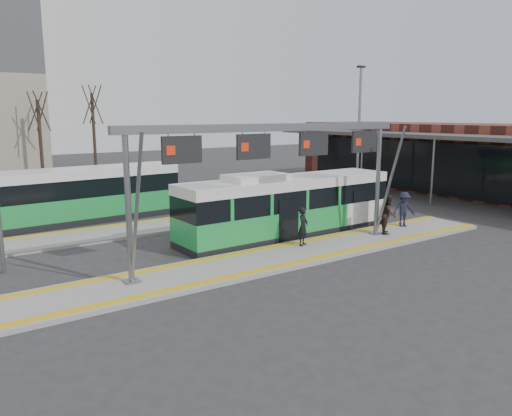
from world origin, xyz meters
The scene contains 15 objects.
ground centered at (0.00, 0.00, 0.00)m, with size 120.00×120.00×0.00m, color #2D2D30.
platform_main centered at (0.00, 0.00, 0.07)m, with size 22.00×3.00×0.15m, color gray.
platform_second centered at (-4.00, 8.00, 0.07)m, with size 20.00×3.00×0.15m, color gray.
tactile_main centered at (0.00, 0.00, 0.16)m, with size 22.00×2.65×0.02m.
tactile_second centered at (-4.00, 9.15, 0.16)m, with size 20.00×0.35×0.02m.
gantry centered at (-0.35, 0.25, 4.30)m, with size 13.00×1.68×5.20m.
station_building centered at (21.83, 4.00, 2.53)m, with size 11.50×32.00×5.00m.
hero_bus centered at (2.25, 2.90, 1.41)m, with size 11.22×2.55×3.07m.
bg_bus_green centered at (-5.29, 11.75, 1.42)m, with size 11.62×3.15×2.87m.
passenger_a centered at (1.32, 0.66, 0.98)m, with size 0.60×0.40×1.65m, color black.
passenger_b centered at (6.02, 0.04, 1.08)m, with size 0.91×0.71×1.86m, color black.
passenger_c centered at (7.84, 0.59, 1.02)m, with size 1.13×0.65×1.75m, color #1A1D30.
tree_left centered at (-3.25, 27.99, 5.89)m, with size 1.40×1.40×7.76m.
tree_mid centered at (2.23, 31.67, 6.53)m, with size 1.40×1.40×8.61m.
lamp_east centered at (10.00, 5.87, 4.49)m, with size 0.50×0.25×8.48m.
Camera 1 is at (-12.27, -15.21, 5.70)m, focal length 35.00 mm.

